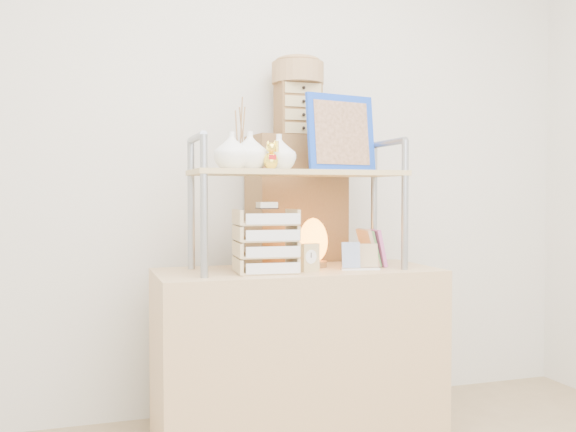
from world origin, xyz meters
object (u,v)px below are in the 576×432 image
object	(u,v)px
desk	(298,356)
salt_lamp	(313,242)
letter_tray	(267,244)
cabinet	(296,275)

from	to	relation	value
desk	salt_lamp	size ratio (longest dim) A/B	5.56
desk	letter_tray	world-z (taller)	letter_tray
desk	cabinet	xyz separation A→B (m)	(0.12, 0.37, 0.30)
letter_tray	salt_lamp	bearing A→B (deg)	26.93
cabinet	salt_lamp	bearing A→B (deg)	-100.74
cabinet	salt_lamp	world-z (taller)	cabinet
cabinet	desk	bearing A→B (deg)	-113.76
desk	letter_tray	distance (m)	0.52
letter_tray	salt_lamp	size ratio (longest dim) A/B	1.34
cabinet	letter_tray	distance (m)	0.55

